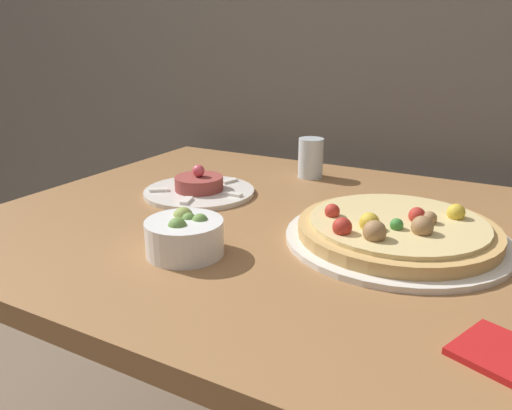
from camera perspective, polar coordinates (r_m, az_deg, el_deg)
dining_table at (r=0.98m, az=2.23°, el=-7.33°), size 1.07×0.89×0.74m
pizza_plate at (r=0.86m, az=15.78°, el=-2.89°), size 0.37×0.37×0.07m
tartare_plate at (r=1.09m, az=-6.51°, el=1.90°), size 0.24×0.24×0.07m
small_bowl at (r=0.79m, az=-8.14°, el=-3.48°), size 0.12×0.12×0.07m
drinking_glass at (r=1.21m, az=6.27°, el=5.37°), size 0.06×0.06×0.09m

